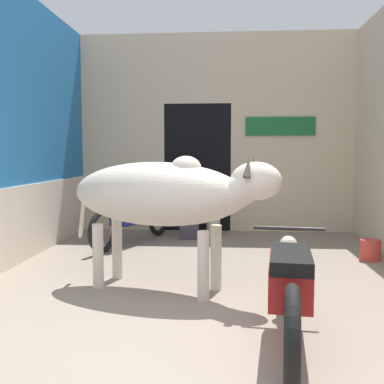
# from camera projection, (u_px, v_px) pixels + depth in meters

# --- Properties ---
(ground_plane) EXTENTS (30.00, 30.00, 0.00)m
(ground_plane) POSITION_uv_depth(u_px,v_px,m) (197.00, 361.00, 2.94)
(ground_plane) COLOR gray
(wall_left_shopfront) EXTENTS (0.25, 5.00, 3.41)m
(wall_left_shopfront) POSITION_uv_depth(u_px,v_px,m) (10.00, 129.00, 5.45)
(wall_left_shopfront) COLOR #236BAD
(wall_left_shopfront) RESTS_ON ground_plane
(wall_back_with_doorway) EXTENTS (4.72, 0.93, 3.41)m
(wall_back_with_doorway) POSITION_uv_depth(u_px,v_px,m) (209.00, 147.00, 8.05)
(wall_back_with_doorway) COLOR beige
(wall_back_with_doorway) RESTS_ON ground_plane
(cow) EXTENTS (2.20, 1.17, 1.34)m
(cow) POSITION_uv_depth(u_px,v_px,m) (164.00, 195.00, 4.40)
(cow) COLOR beige
(cow) RESTS_ON ground_plane
(motorcycle_near) EXTENTS (0.58, 2.06, 0.75)m
(motorcycle_near) POSITION_uv_depth(u_px,v_px,m) (290.00, 284.00, 3.16)
(motorcycle_near) COLOR black
(motorcycle_near) RESTS_ON ground_plane
(motorcycle_far) EXTENTS (0.92, 1.97, 0.72)m
(motorcycle_far) POSITION_uv_depth(u_px,v_px,m) (133.00, 216.00, 6.74)
(motorcycle_far) COLOR black
(motorcycle_far) RESTS_ON ground_plane
(shopkeeper_seated) EXTENTS (0.43, 0.34, 1.22)m
(shopkeeper_seated) POSITION_uv_depth(u_px,v_px,m) (190.00, 198.00, 7.17)
(shopkeeper_seated) COLOR #3D3842
(shopkeeper_seated) RESTS_ON ground_plane
(plastic_stool) EXTENTS (0.32, 0.32, 0.45)m
(plastic_stool) POSITION_uv_depth(u_px,v_px,m) (213.00, 222.00, 7.32)
(plastic_stool) COLOR beige
(plastic_stool) RESTS_ON ground_plane
(bucket) EXTENTS (0.26, 0.26, 0.26)m
(bucket) POSITION_uv_depth(u_px,v_px,m) (370.00, 250.00, 5.70)
(bucket) COLOR #C63D33
(bucket) RESTS_ON ground_plane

